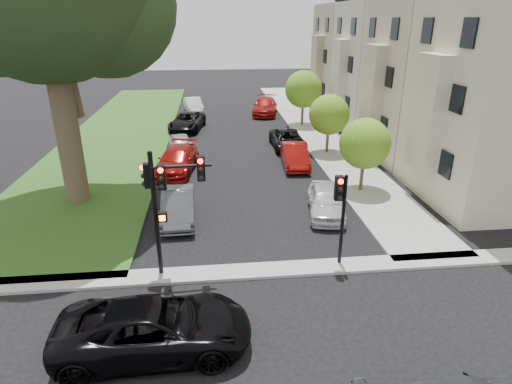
{
  "coord_description": "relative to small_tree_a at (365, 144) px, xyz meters",
  "views": [
    {
      "loc": [
        -1.78,
        -11.5,
        8.76
      ],
      "look_at": [
        0.0,
        5.0,
        2.0
      ],
      "focal_mm": 30.0,
      "sensor_mm": 36.0,
      "label": 1
    }
  ],
  "objects": [
    {
      "name": "sidewalk_cross",
      "position": [
        -6.2,
        -7.38,
        -2.62
      ],
      "size": [
        60.0,
        1.0,
        0.12
      ],
      "primitive_type": "cube",
      "color": "gray",
      "rests_on": "ground"
    },
    {
      "name": "car_parked_1",
      "position": [
        -2.77,
        4.6,
        -1.97
      ],
      "size": [
        1.75,
        4.36,
        1.41
      ],
      "primitive_type": "imported",
      "rotation": [
        0.0,
        0.0,
        -0.06
      ],
      "color": "maroon",
      "rests_on": "ground"
    },
    {
      "name": "small_tree_b",
      "position": [
        0.0,
        7.08,
        0.05
      ],
      "size": [
        2.73,
        2.73,
        4.1
      ],
      "color": "brown",
      "rests_on": "ground"
    },
    {
      "name": "grass_strip",
      "position": [
        -15.2,
        14.62,
        -2.62
      ],
      "size": [
        8.0,
        44.0,
        0.12
      ],
      "primitive_type": "cube",
      "color": "#2A5815",
      "rests_on": "ground"
    },
    {
      "name": "car_parked_8",
      "position": [
        -9.94,
        15.03,
        -1.96
      ],
      "size": [
        3.29,
        5.49,
        1.43
      ],
      "primitive_type": "imported",
      "rotation": [
        0.0,
        0.0,
        -0.19
      ],
      "color": "black",
      "rests_on": "ground"
    },
    {
      "name": "car_parked_0",
      "position": [
        -2.66,
        -2.65,
        -1.98
      ],
      "size": [
        2.33,
        4.29,
        1.39
      ],
      "primitive_type": "imported",
      "rotation": [
        0.0,
        0.0,
        -0.18
      ],
      "color": "silver",
      "rests_on": "ground"
    },
    {
      "name": "house_b",
      "position": [
        6.25,
        6.12,
        4.26
      ],
      "size": [
        7.7,
        7.55,
        15.97
      ],
      "color": "tan",
      "rests_on": "ground"
    },
    {
      "name": "small_tree_a",
      "position": [
        0.0,
        0.0,
        0.0
      ],
      "size": [
        2.68,
        2.68,
        4.02
      ],
      "color": "brown",
      "rests_on": "ground"
    },
    {
      "name": "car_cross_near",
      "position": [
        -9.78,
        -11.02,
        -1.92
      ],
      "size": [
        5.49,
        2.65,
        1.51
      ],
      "primitive_type": "imported",
      "rotation": [
        0.0,
        0.0,
        1.6
      ],
      "color": "black",
      "rests_on": "ground"
    },
    {
      "name": "house_d",
      "position": [
        6.25,
        21.12,
        4.26
      ],
      "size": [
        7.7,
        7.55,
        15.97
      ],
      "color": "gray",
      "rests_on": "ground"
    },
    {
      "name": "car_parked_5",
      "position": [
        -9.63,
        -2.5,
        -1.98
      ],
      "size": [
        1.63,
        4.27,
        1.39
      ],
      "primitive_type": "imported",
      "rotation": [
        0.0,
        0.0,
        0.04
      ],
      "color": "#3F4247",
      "rests_on": "ground"
    },
    {
      "name": "small_tree_c",
      "position": [
        0.0,
        15.45,
        0.46
      ],
      "size": [
        3.15,
        3.15,
        4.72
      ],
      "color": "brown",
      "rests_on": "ground"
    },
    {
      "name": "traffic_signal_secondary",
      "position": [
        -3.43,
        -7.19,
        -0.13
      ],
      "size": [
        0.46,
        0.37,
        3.65
      ],
      "color": "black",
      "rests_on": "ground"
    },
    {
      "name": "car_parked_6",
      "position": [
        -10.11,
        4.34,
        -1.94
      ],
      "size": [
        2.88,
        5.34,
        1.47
      ],
      "primitive_type": "imported",
      "rotation": [
        0.0,
        0.0,
        -0.17
      ],
      "color": "maroon",
      "rests_on": "ground"
    },
    {
      "name": "sidewalk_right",
      "position": [
        0.55,
        14.62,
        -2.62
      ],
      "size": [
        3.5,
        44.0,
        0.12
      ],
      "primitive_type": "cube",
      "color": "gray",
      "rests_on": "ground"
    },
    {
      "name": "ground",
      "position": [
        -6.2,
        -9.38,
        -2.68
      ],
      "size": [
        140.0,
        140.0,
        0.0
      ],
      "primitive_type": "plane",
      "color": "black",
      "rests_on": "ground"
    },
    {
      "name": "car_parked_9",
      "position": [
        -9.6,
        22.36,
        -1.97
      ],
      "size": [
        2.2,
        4.47,
        1.41
      ],
      "primitive_type": "imported",
      "rotation": [
        0.0,
        0.0,
        0.17
      ],
      "color": "silver",
      "rests_on": "ground"
    },
    {
      "name": "traffic_signal_main",
      "position": [
        -9.63,
        -7.15,
        0.58
      ],
      "size": [
        2.31,
        0.6,
        4.73
      ],
      "color": "black",
      "rests_on": "ground"
    },
    {
      "name": "car_parked_2",
      "position": [
        -2.5,
        8.59,
        -2.02
      ],
      "size": [
        2.22,
        4.72,
        1.31
      ],
      "primitive_type": "imported",
      "rotation": [
        0.0,
        0.0,
        0.01
      ],
      "color": "black",
      "rests_on": "ground"
    },
    {
      "name": "car_parked_7",
      "position": [
        -10.05,
        8.12,
        -2.02
      ],
      "size": [
        2.15,
        4.04,
        1.31
      ],
      "primitive_type": "imported",
      "rotation": [
        0.0,
        0.0,
        0.16
      ],
      "color": "#999BA0",
      "rests_on": "ground"
    },
    {
      "name": "house_c",
      "position": [
        6.25,
        13.62,
        4.26
      ],
      "size": [
        7.7,
        7.55,
        15.97
      ],
      "color": "#BAB4AF",
      "rests_on": "ground"
    },
    {
      "name": "car_parked_4",
      "position": [
        -2.63,
        20.5,
        -1.88
      ],
      "size": [
        3.2,
        5.78,
        1.58
      ],
      "primitive_type": "imported",
      "rotation": [
        0.0,
        0.0,
        -0.19
      ],
      "color": "maroon",
      "rests_on": "ground"
    },
    {
      "name": "house_a",
      "position": [
        6.25,
        -1.38,
        4.26
      ],
      "size": [
        7.7,
        7.55,
        15.97
      ],
      "color": "beige",
      "rests_on": "ground"
    }
  ]
}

